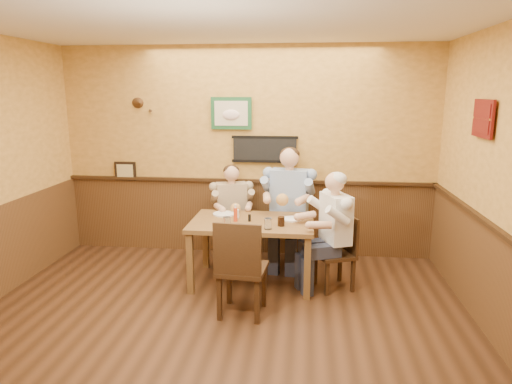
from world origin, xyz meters
TOP-DOWN VIEW (x-y plane):
  - room at (0.13, 0.17)m, footprint 5.02×5.03m
  - dining_table at (0.19, 1.46)m, footprint 1.40×0.90m
  - chair_back_left at (-0.16, 2.18)m, footprint 0.46×0.46m
  - chair_back_right at (0.59, 2.13)m, footprint 0.50×0.50m
  - chair_right_end at (1.14, 1.40)m, footprint 0.51×0.51m
  - chair_near_side at (0.19, 0.68)m, footprint 0.50×0.50m
  - diner_tan_shirt at (-0.16, 2.18)m, footprint 0.66×0.66m
  - diner_blue_polo at (0.59, 2.13)m, footprint 0.71×0.71m
  - diner_white_elder at (1.14, 1.40)m, footprint 0.73×0.73m
  - water_glass_left at (-0.04, 1.12)m, footprint 0.09×0.09m
  - water_glass_mid at (0.40, 1.16)m, footprint 0.11×0.11m
  - cola_tumbler at (0.54, 1.29)m, footprint 0.10×0.10m
  - hot_sauce_bottle at (0.01, 1.42)m, footprint 0.06×0.06m
  - salt_shaker at (0.01, 1.56)m, footprint 0.04×0.04m
  - pepper_shaker at (0.17, 1.43)m, footprint 0.04×0.04m
  - plate_far_left at (-0.17, 1.69)m, footprint 0.34×0.34m
  - plate_far_right at (0.64, 1.56)m, footprint 0.24×0.24m

SIDE VIEW (x-z plane):
  - chair_back_left at x=-0.16m, z-range 0.00..0.80m
  - chair_right_end at x=1.14m, z-range 0.00..0.85m
  - chair_back_right at x=0.59m, z-range 0.00..0.96m
  - chair_near_side at x=0.19m, z-range 0.00..1.00m
  - diner_tan_shirt at x=-0.16m, z-range 0.00..1.15m
  - diner_white_elder at x=1.14m, z-range 0.00..1.21m
  - dining_table at x=0.19m, z-range 0.28..1.03m
  - diner_blue_polo at x=0.59m, z-range 0.00..1.37m
  - plate_far_right at x=0.64m, z-range 0.75..0.77m
  - plate_far_left at x=-0.17m, z-range 0.75..0.77m
  - pepper_shaker at x=0.17m, z-range 0.75..0.83m
  - salt_shaker at x=0.01m, z-range 0.75..0.85m
  - cola_tumbler at x=0.54m, z-range 0.75..0.85m
  - water_glass_mid at x=0.40m, z-range 0.75..0.87m
  - water_glass_left at x=-0.04m, z-range 0.75..0.88m
  - hot_sauce_bottle at x=0.01m, z-range 0.75..0.93m
  - room at x=0.13m, z-range 0.28..3.09m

